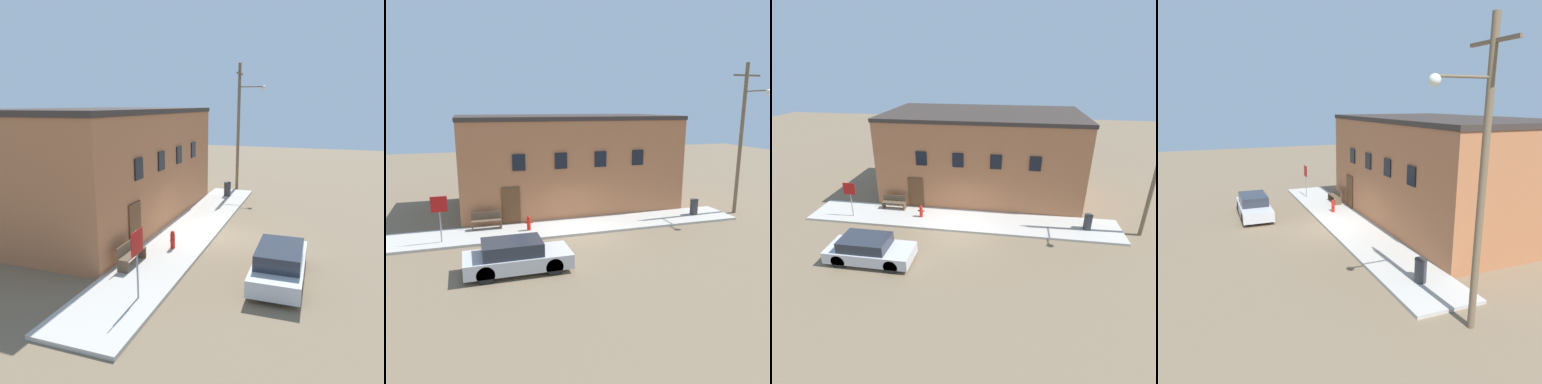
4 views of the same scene
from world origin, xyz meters
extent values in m
plane|color=#7A664C|center=(0.00, 0.00, 0.00)|extent=(80.00, 80.00, 0.00)
cube|color=#BCB7AD|center=(0.00, 1.37, 0.07)|extent=(19.19, 2.73, 0.13)
cube|color=#B26B42|center=(0.84, 6.50, 2.86)|extent=(13.49, 7.54, 5.72)
cube|color=#382D28|center=(0.84, 6.50, 5.84)|extent=(13.59, 7.64, 0.24)
cube|color=black|center=(-2.70, 2.70, 3.54)|extent=(0.70, 0.08, 0.90)
cube|color=black|center=(-0.34, 2.70, 3.54)|extent=(0.70, 0.08, 0.90)
cube|color=black|center=(2.02, 2.70, 3.54)|extent=(0.70, 0.08, 0.90)
cube|color=black|center=(4.38, 2.70, 3.54)|extent=(0.70, 0.08, 0.90)
cube|color=brown|center=(-3.20, 2.70, 1.10)|extent=(1.00, 0.08, 2.20)
cylinder|color=red|center=(-2.48, 1.31, 0.45)|extent=(0.20, 0.20, 0.63)
sphere|color=red|center=(-2.48, 1.31, 0.82)|extent=(0.18, 0.18, 0.18)
cylinder|color=red|center=(-2.63, 1.31, 0.54)|extent=(0.11, 0.09, 0.09)
cylinder|color=red|center=(-2.32, 1.31, 0.54)|extent=(0.11, 0.09, 0.09)
cylinder|color=gray|center=(-6.80, 0.76, 1.26)|extent=(0.06, 0.06, 2.26)
cube|color=red|center=(-6.80, 0.74, 2.01)|extent=(0.76, 0.02, 0.76)
cube|color=brown|center=(-5.33, 2.13, 0.36)|extent=(0.08, 0.44, 0.44)
cube|color=brown|center=(-3.86, 2.13, 0.36)|extent=(0.08, 0.44, 0.44)
cube|color=brown|center=(-4.60, 2.13, 0.60)|extent=(1.55, 0.44, 0.04)
cube|color=brown|center=(-4.60, 2.33, 0.82)|extent=(1.55, 0.04, 0.41)
cylinder|color=#333338|center=(7.57, 1.34, 0.57)|extent=(0.45, 0.45, 0.87)
cylinder|color=#2D2D2D|center=(7.57, 1.34, 1.03)|extent=(0.48, 0.48, 0.06)
cylinder|color=brown|center=(10.51, 1.33, 4.50)|extent=(0.22, 0.22, 8.99)
cylinder|color=brown|center=(10.51, 0.46, 7.37)|extent=(0.08, 1.74, 0.08)
sphere|color=silver|center=(10.51, -0.41, 7.27)|extent=(0.32, 0.32, 0.32)
cube|color=brown|center=(10.51, 1.33, 8.27)|extent=(1.80, 0.10, 0.10)
cylinder|color=black|center=(-2.39, -2.55, 0.35)|extent=(0.71, 0.20, 0.71)
cylinder|color=black|center=(-2.39, -4.07, 0.35)|extent=(0.71, 0.20, 0.71)
cylinder|color=black|center=(-5.03, -2.55, 0.35)|extent=(0.71, 0.20, 0.71)
cylinder|color=black|center=(-5.03, -4.07, 0.35)|extent=(0.71, 0.20, 0.71)
cube|color=silver|center=(-3.71, -3.31, 0.49)|extent=(4.27, 1.72, 0.58)
cube|color=#282D38|center=(-3.92, -3.31, 1.05)|extent=(2.35, 1.52, 0.54)
camera|label=1|loc=(-16.51, -4.37, 6.14)|focal=35.00mm
camera|label=2|loc=(-5.51, -17.45, 6.49)|focal=35.00mm
camera|label=3|loc=(2.78, -14.87, 9.18)|focal=28.00mm
camera|label=4|loc=(18.67, -5.86, 6.72)|focal=35.00mm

